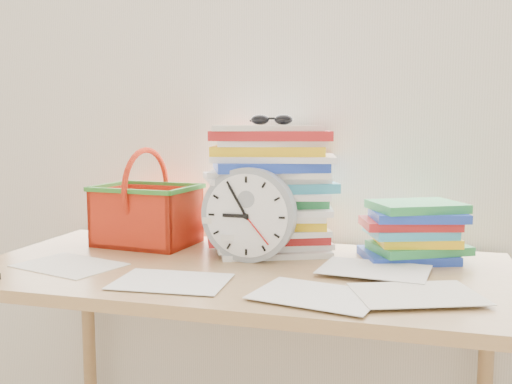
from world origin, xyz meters
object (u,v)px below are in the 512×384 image
(clock, at_px, (249,214))
(basket, at_px, (147,197))
(paper_stack, at_px, (269,188))
(desk, at_px, (241,294))
(book_stack, at_px, (415,231))

(clock, bearing_deg, basket, 160.93)
(clock, xyz_separation_m, basket, (-0.37, 0.13, 0.02))
(paper_stack, relative_size, basket, 1.26)
(paper_stack, bearing_deg, basket, -175.63)
(desk, bearing_deg, paper_stack, 84.48)
(clock, bearing_deg, paper_stack, 83.96)
(paper_stack, height_order, basket, paper_stack)
(desk, relative_size, basket, 4.79)
(paper_stack, distance_m, clock, 0.17)
(book_stack, bearing_deg, clock, -163.60)
(clock, relative_size, book_stack, 0.95)
(paper_stack, height_order, book_stack, paper_stack)
(desk, relative_size, book_stack, 5.20)
(desk, distance_m, basket, 0.46)
(book_stack, height_order, basket, basket)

